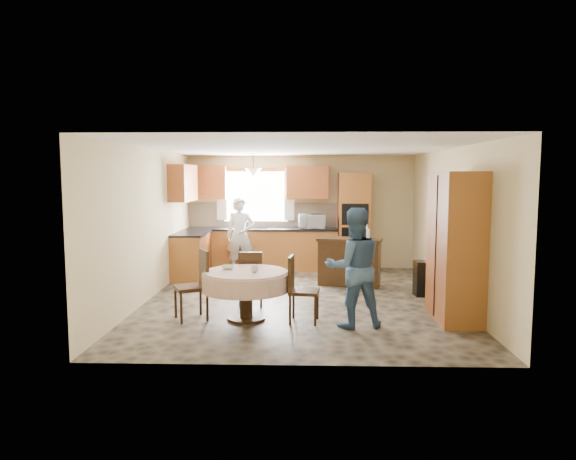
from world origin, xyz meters
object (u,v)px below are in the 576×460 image
(sideboard, at_px, (349,263))
(dining_table, at_px, (246,282))
(chair_back, at_px, (251,276))
(person_sink, at_px, (240,236))
(cupboard, at_px, (456,247))
(chair_left, at_px, (196,281))
(chair_right, at_px, (299,286))
(oven_tower, at_px, (354,222))
(person_dining, at_px, (354,268))

(sideboard, height_order, dining_table, sideboard)
(chair_back, height_order, person_sink, person_sink)
(person_sink, bearing_deg, cupboard, -52.15)
(dining_table, height_order, chair_back, chair_back)
(sideboard, height_order, chair_left, chair_left)
(sideboard, relative_size, chair_right, 1.25)
(oven_tower, bearing_deg, person_sink, -170.20)
(cupboard, relative_size, person_sink, 1.32)
(dining_table, xyz_separation_m, person_dining, (1.50, -0.29, 0.27))
(person_dining, bearing_deg, chair_back, -43.41)
(chair_left, distance_m, chair_right, 1.47)
(oven_tower, distance_m, sideboard, 1.69)
(chair_left, bearing_deg, chair_right, 59.66)
(sideboard, xyz_separation_m, chair_right, (-0.93, -2.46, 0.10))
(chair_right, height_order, person_sink, person_sink)
(oven_tower, bearing_deg, sideboard, -98.06)
(person_dining, bearing_deg, person_sink, -71.15)
(person_dining, bearing_deg, chair_left, -17.13)
(oven_tower, bearing_deg, cupboard, -74.40)
(dining_table, height_order, chair_right, chair_right)
(cupboard, bearing_deg, chair_right, -175.50)
(chair_back, xyz_separation_m, person_sink, (-0.50, 2.76, 0.31))
(sideboard, xyz_separation_m, dining_table, (-1.68, -2.38, 0.13))
(sideboard, xyz_separation_m, chair_left, (-2.39, -2.35, 0.13))
(oven_tower, height_order, chair_left, oven_tower)
(chair_right, bearing_deg, person_sink, 26.15)
(dining_table, relative_size, person_dining, 0.76)
(chair_back, bearing_deg, chair_right, 128.14)
(cupboard, bearing_deg, chair_back, 167.63)
(dining_table, height_order, person_dining, person_dining)
(oven_tower, distance_m, chair_right, 4.20)
(cupboard, height_order, dining_table, cupboard)
(sideboard, bearing_deg, person_dining, -79.44)
(chair_right, bearing_deg, sideboard, -13.97)
(dining_table, distance_m, person_sink, 3.55)
(oven_tower, distance_m, person_dining, 4.23)
(cupboard, bearing_deg, sideboard, 119.43)
(chair_right, bearing_deg, cupboard, -78.80)
(chair_left, bearing_deg, sideboard, 108.36)
(person_sink, bearing_deg, person_dining, -69.71)
(sideboard, distance_m, person_dining, 2.70)
(chair_back, distance_m, chair_right, 1.13)
(dining_table, bearing_deg, person_dining, -10.77)
(person_sink, distance_m, person_dining, 4.29)
(person_sink, height_order, person_dining, person_dining)
(chair_back, bearing_deg, chair_left, 41.15)
(dining_table, distance_m, chair_back, 0.75)
(sideboard, bearing_deg, chair_left, -121.13)
(dining_table, bearing_deg, chair_right, -6.36)
(sideboard, xyz_separation_m, chair_back, (-1.69, -1.63, 0.07))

